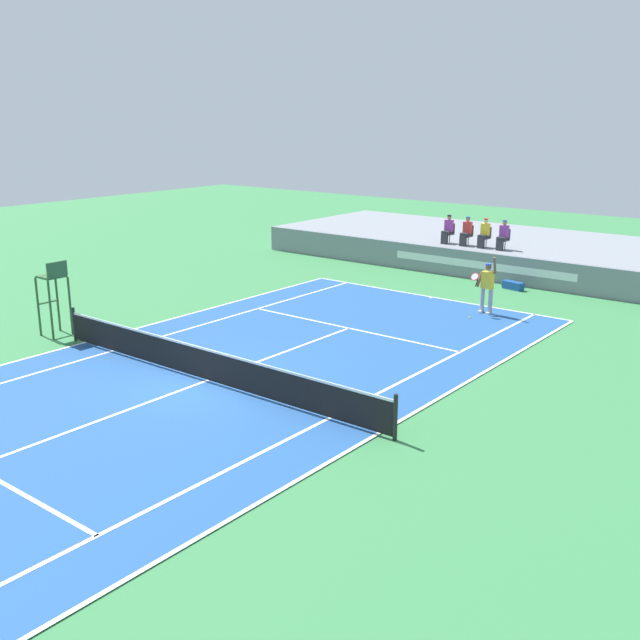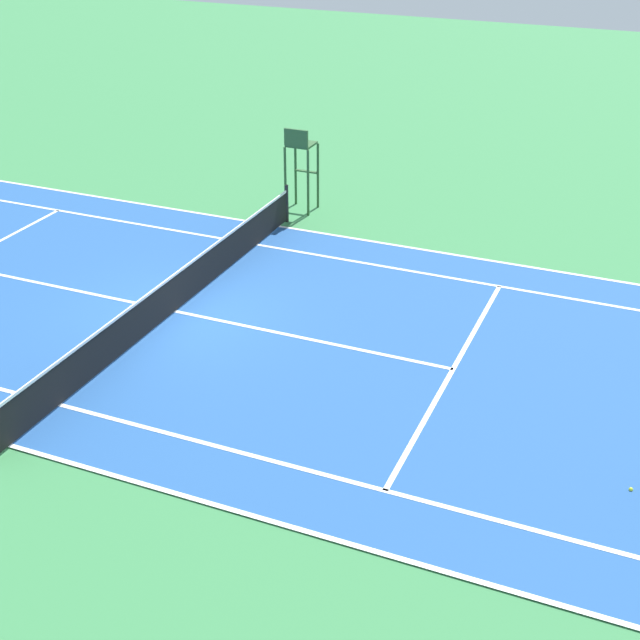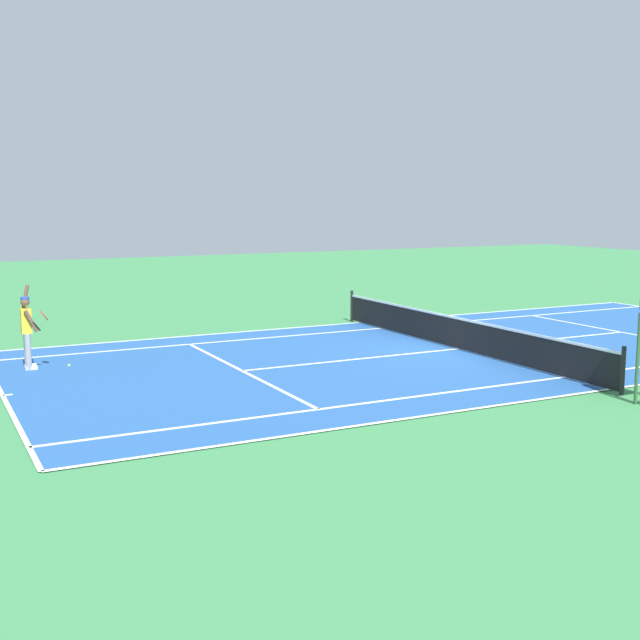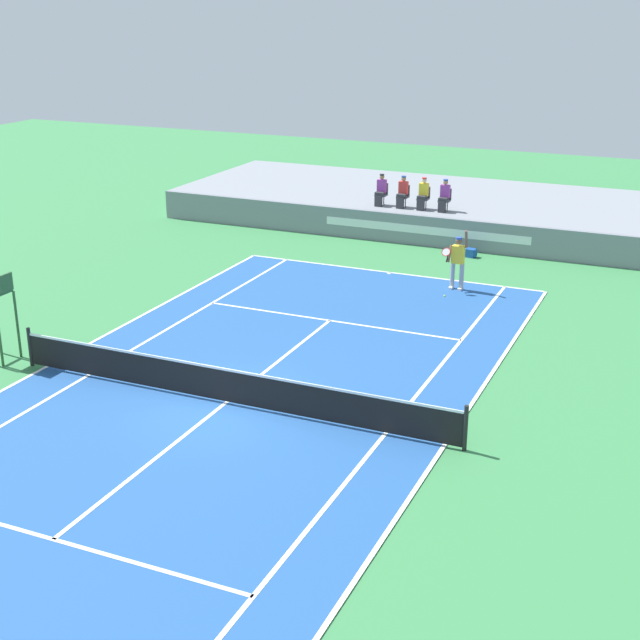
% 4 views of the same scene
% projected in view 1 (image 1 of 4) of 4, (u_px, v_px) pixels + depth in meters
% --- Properties ---
extents(ground_plane, '(80.00, 80.00, 0.00)m').
position_uv_depth(ground_plane, '(207.00, 382.00, 19.93)').
color(ground_plane, '#387F47').
extents(court, '(11.08, 23.88, 0.03)m').
position_uv_depth(court, '(207.00, 381.00, 19.92)').
color(court, '#235193').
rests_on(court, ground).
extents(net, '(11.98, 0.10, 1.07)m').
position_uv_depth(net, '(206.00, 363.00, 19.79)').
color(net, black).
rests_on(net, ground).
extents(barrier_wall, '(23.81, 0.25, 1.20)m').
position_uv_depth(barrier_wall, '(482.00, 266.00, 31.81)').
color(barrier_wall, gray).
rests_on(barrier_wall, ground).
extents(bleacher_platform, '(23.81, 8.26, 1.20)m').
position_uv_depth(bleacher_platform, '(523.00, 252.00, 35.02)').
color(bleacher_platform, gray).
rests_on(bleacher_platform, ground).
extents(spectator_seated_0, '(0.44, 0.60, 1.27)m').
position_uv_depth(spectator_seated_0, '(448.00, 230.00, 33.67)').
color(spectator_seated_0, '#474C56').
rests_on(spectator_seated_0, bleacher_platform).
extents(spectator_seated_1, '(0.44, 0.60, 1.27)m').
position_uv_depth(spectator_seated_1, '(466.00, 232.00, 33.12)').
color(spectator_seated_1, '#474C56').
rests_on(spectator_seated_1, bleacher_platform).
extents(spectator_seated_2, '(0.44, 0.60, 1.27)m').
position_uv_depth(spectator_seated_2, '(484.00, 234.00, 32.60)').
color(spectator_seated_2, '#474C56').
rests_on(spectator_seated_2, bleacher_platform).
extents(spectator_seated_3, '(0.44, 0.60, 1.27)m').
position_uv_depth(spectator_seated_3, '(503.00, 236.00, 32.07)').
color(spectator_seated_3, '#474C56').
rests_on(spectator_seated_3, bleacher_platform).
extents(tennis_player, '(0.78, 0.62, 2.08)m').
position_uv_depth(tennis_player, '(487.00, 286.00, 26.37)').
color(tennis_player, '#9E9EA3').
rests_on(tennis_player, ground).
extents(tennis_ball, '(0.07, 0.07, 0.07)m').
position_uv_depth(tennis_ball, '(470.00, 317.00, 26.00)').
color(tennis_ball, '#D1E533').
rests_on(tennis_ball, ground).
extents(umpire_chair, '(0.77, 0.77, 2.44)m').
position_uv_depth(umpire_chair, '(54.00, 288.00, 23.63)').
color(umpire_chair, '#2D562D').
rests_on(umpire_chair, ground).
extents(equipment_bag, '(0.94, 0.49, 0.32)m').
position_uv_depth(equipment_bag, '(513.00, 285.00, 30.23)').
color(equipment_bag, '#194799').
rests_on(equipment_bag, ground).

